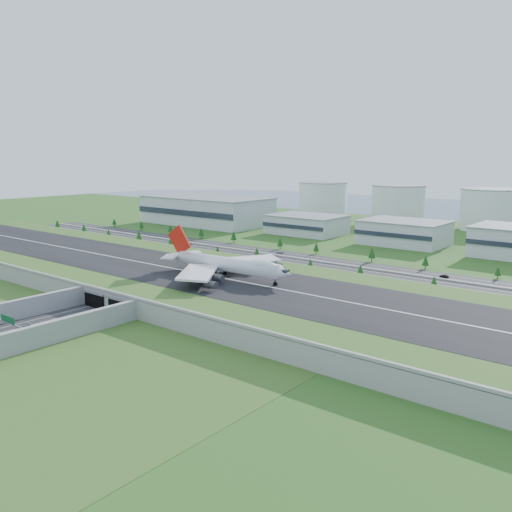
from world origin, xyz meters
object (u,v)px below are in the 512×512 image
Objects in this scene: boeing_747 at (226,264)px; car_0 at (25,325)px; fuel_tank_a at (323,200)px; car_5 at (444,276)px; car_7 at (280,252)px; car_4 at (189,244)px; car_2 at (47,332)px.

car_0 is (-26.84, -85.32, -13.49)m from boeing_747.
car_0 is at bearing -73.92° from fuel_tank_a.
car_5 is (207.66, -209.45, -16.55)m from fuel_tank_a.
car_7 is at bearing -75.51° from car_5.
car_5 is at bearing -109.36° from car_4.
boeing_747 is 14.74× the size of car_5.
boeing_747 is at bearing 63.83° from car_0.
car_0 reaches higher than car_2.
fuel_tank_a is at bearing -154.64° from car_7.
car_5 is (67.59, 98.03, -13.51)m from boeing_747.
car_4 is 0.89× the size of car_7.
car_7 is (-31.38, 186.08, 0.11)m from car_2.
boeing_747 is 15.23× the size of car_2.
car_5 is at bearing -45.25° from fuel_tank_a.
car_5 is (80.23, 182.25, 0.15)m from car_2.
car_7 is at bearing -72.58° from car_2.
fuel_tank_a is at bearing -118.79° from car_5.
car_5 is at bearing -105.91° from car_2.
car_4 is at bearing -51.20° from car_2.
boeing_747 reaches higher than car_5.
boeing_747 is at bearing -18.13° from car_5.
car_2 is 1.01× the size of car_4.
fuel_tank_a reaches higher than car_0.
car_7 is (-17.18, 187.18, -0.06)m from car_0.
fuel_tank_a is at bearing -64.13° from car_2.
fuel_tank_a reaches higher than car_2.
car_4 is at bearing 140.39° from boeing_747.
car_4 is (-88.48, 172.29, -0.02)m from car_0.
car_7 is at bearing -64.96° from fuel_tank_a.
car_0 is 0.91× the size of car_7.
fuel_tank_a is 337.89m from boeing_747.
fuel_tank_a is 409.13m from car_0.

